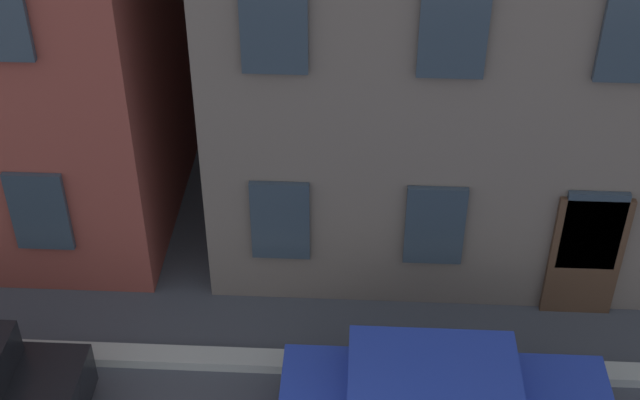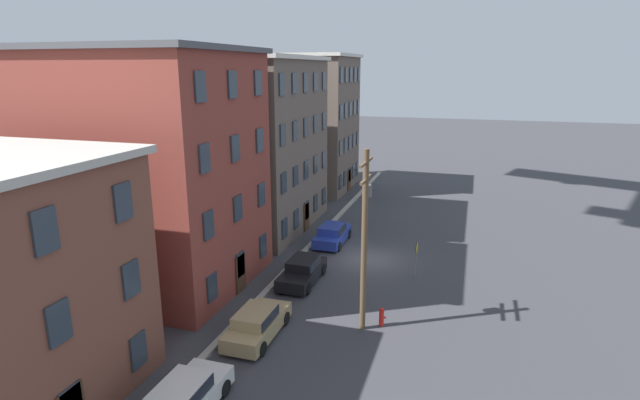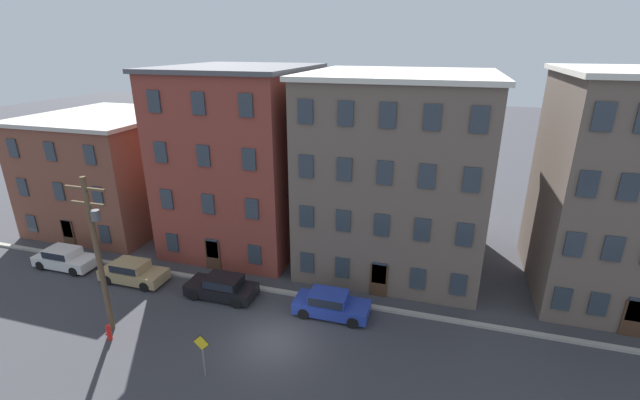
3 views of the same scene
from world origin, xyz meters
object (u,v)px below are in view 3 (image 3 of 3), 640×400
(caution_sign, at_px, (202,349))
(utility_pole, at_px, (97,248))
(car_white, at_px, (65,257))
(car_black, at_px, (222,286))
(fire_hydrant, at_px, (109,332))
(car_blue, at_px, (331,303))
(car_tan, at_px, (133,271))

(caution_sign, xyz_separation_m, utility_pole, (-6.85, 1.74, 3.42))
(car_white, relative_size, utility_pole, 0.50)
(car_black, distance_m, caution_sign, 6.88)
(utility_pole, bearing_deg, caution_sign, -14.28)
(utility_pole, xyz_separation_m, fire_hydrant, (0.54, -0.84, -4.50))
(car_blue, xyz_separation_m, utility_pole, (-11.30, -4.75, 4.24))
(fire_hydrant, bearing_deg, car_black, 55.12)
(car_tan, distance_m, caution_sign, 11.15)
(car_tan, relative_size, utility_pole, 0.50)
(utility_pole, bearing_deg, fire_hydrant, -57.43)
(car_white, height_order, fire_hydrant, car_white)
(caution_sign, bearing_deg, fire_hydrant, 171.84)
(car_white, xyz_separation_m, caution_sign, (15.06, -6.57, 0.81))
(caution_sign, bearing_deg, car_tan, 145.33)
(caution_sign, relative_size, utility_pole, 0.27)
(utility_pole, bearing_deg, car_tan, 116.59)
(caution_sign, height_order, fire_hydrant, caution_sign)
(car_white, bearing_deg, fire_hydrant, -32.96)
(car_white, distance_m, fire_hydrant, 10.42)
(car_blue, bearing_deg, utility_pole, -157.21)
(car_white, relative_size, caution_sign, 1.86)
(fire_hydrant, bearing_deg, car_tan, 117.56)
(caution_sign, distance_m, utility_pole, 7.86)
(car_white, distance_m, car_blue, 19.51)
(car_blue, relative_size, utility_pole, 0.50)
(caution_sign, distance_m, fire_hydrant, 6.47)
(car_blue, height_order, fire_hydrant, car_blue)
(car_black, xyz_separation_m, caution_sign, (2.52, -6.35, 0.81))
(car_white, bearing_deg, utility_pole, -30.48)
(car_white, xyz_separation_m, car_tan, (5.91, -0.25, 0.00))
(fire_hydrant, bearing_deg, caution_sign, -8.16)
(car_white, distance_m, caution_sign, 16.45)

